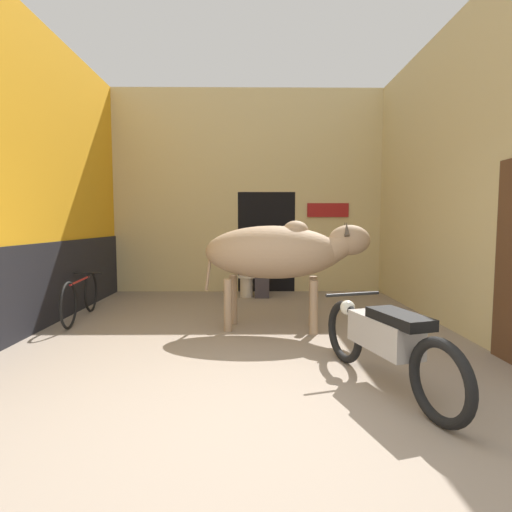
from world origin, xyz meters
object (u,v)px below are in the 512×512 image
object	(u,v)px
plastic_stool	(247,286)
shopkeeper_seated	(262,264)
bicycle	(81,297)
motorcycle_near	(384,340)
cow	(279,252)

from	to	relation	value
plastic_stool	shopkeeper_seated	bearing A→B (deg)	1.31
bicycle	shopkeeper_seated	size ratio (longest dim) A/B	1.40
motorcycle_near	bicycle	distance (m)	4.49
bicycle	shopkeeper_seated	xyz separation A→B (m)	(2.75, 1.80, 0.30)
shopkeeper_seated	plastic_stool	bearing A→B (deg)	-178.69
cow	shopkeeper_seated	bearing A→B (deg)	94.18
bicycle	plastic_stool	distance (m)	3.04
bicycle	shopkeeper_seated	distance (m)	3.30
cow	shopkeeper_seated	distance (m)	2.41
bicycle	plastic_stool	xyz separation A→B (m)	(2.45, 1.79, -0.11)
cow	motorcycle_near	world-z (taller)	cow
motorcycle_near	plastic_stool	world-z (taller)	motorcycle_near
motorcycle_near	bicycle	bearing A→B (deg)	145.71
motorcycle_near	shopkeeper_seated	size ratio (longest dim) A/B	1.59
cow	plastic_stool	world-z (taller)	cow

